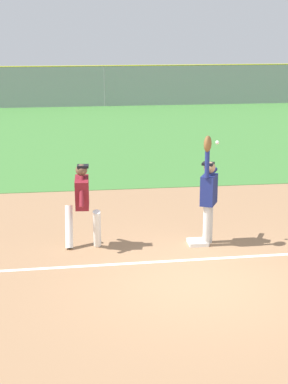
% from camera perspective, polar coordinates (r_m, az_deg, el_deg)
% --- Properties ---
extents(ground_plane, '(73.16, 73.16, 0.00)m').
position_cam_1_polar(ground_plane, '(10.82, 5.16, -8.31)').
color(ground_plane, '#936D4C').
extents(outfield_grass, '(55.18, 16.98, 0.01)m').
position_cam_1_polar(outfield_grass, '(24.85, -2.28, 5.45)').
color(outfield_grass, '#3D7533').
rests_on(outfield_grass, ground_plane).
extents(first_base, '(0.38, 0.38, 0.08)m').
position_cam_1_polar(first_base, '(12.53, 5.01, -4.70)').
color(first_base, white).
rests_on(first_base, ground_plane).
extents(fielder, '(0.51, 0.85, 2.28)m').
position_cam_1_polar(fielder, '(12.21, 6.05, 0.05)').
color(fielder, silver).
rests_on(fielder, ground_plane).
extents(runner, '(0.73, 0.84, 1.72)m').
position_cam_1_polar(runner, '(12.05, -5.78, -0.76)').
color(runner, white).
rests_on(runner, ground_plane).
extents(baseball, '(0.07, 0.07, 0.07)m').
position_cam_1_polar(baseball, '(12.08, 6.85, 4.61)').
color(baseball, white).
extents(outfield_fence, '(55.26, 0.08, 2.17)m').
position_cam_1_polar(outfield_fence, '(33.09, -3.71, 9.85)').
color(outfield_fence, '#93999E').
rests_on(outfield_fence, ground_plane).
extents(parked_car_black, '(4.44, 2.20, 1.25)m').
position_cam_1_polar(parked_car_black, '(36.15, -9.00, 9.53)').
color(parked_car_black, black).
rests_on(parked_car_black, ground_plane).
extents(parked_car_blue, '(4.57, 2.47, 1.25)m').
position_cam_1_polar(parked_car_blue, '(36.23, -1.23, 9.73)').
color(parked_car_blue, '#23389E').
rests_on(parked_car_blue, ground_plane).
extents(parked_car_red, '(4.57, 2.47, 1.25)m').
position_cam_1_polar(parked_car_red, '(36.99, 6.12, 9.76)').
color(parked_car_red, '#B21E1E').
rests_on(parked_car_red, ground_plane).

